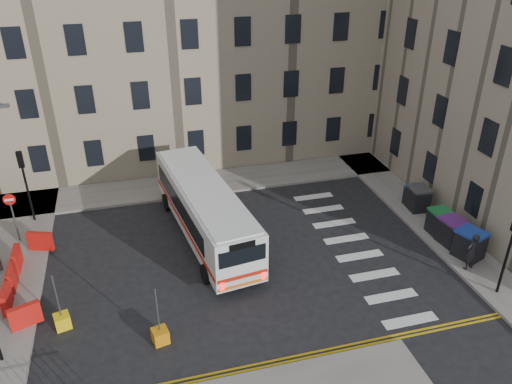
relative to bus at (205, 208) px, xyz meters
name	(u,v)px	position (x,y,z in m)	size (l,w,h in m)	color
ground	(276,255)	(3.07, -2.61, -1.68)	(120.00, 120.00, 0.00)	black
pavement_north	(142,191)	(-2.93, 5.99, -1.61)	(36.00, 3.20, 0.15)	slate
pavement_east	(397,194)	(12.07, 1.39, -1.61)	(2.40, 26.00, 0.15)	slate
terrace_north	(106,29)	(-3.93, 12.89, 6.94)	(38.30, 10.80, 17.20)	gray
traffic_light_east	(511,240)	(11.67, -8.11, 1.19)	(0.28, 0.22, 4.10)	black
traffic_light_nw	(24,176)	(-8.93, 3.89, 1.19)	(0.28, 0.22, 4.10)	black
no_entry_north	(11,208)	(-9.43, 1.89, 0.39)	(0.60, 0.08, 3.00)	#595B5E
roadworks_barriers	(21,276)	(-8.77, -2.11, -1.03)	(1.66, 6.26, 1.00)	red
bus	(205,208)	(0.00, 0.00, 0.00)	(3.89, 10.96, 2.91)	silver
wheelie_bin_a	(470,244)	(12.06, -5.41, -0.81)	(1.52, 1.62, 1.43)	black
wheelie_bin_b	(452,231)	(11.94, -4.14, -0.84)	(1.23, 1.37, 1.38)	black
wheelie_bin_c	(440,222)	(11.89, -3.20, -0.85)	(1.07, 1.23, 1.35)	black
wheelie_bin_d	(418,198)	(12.18, -0.56, -0.84)	(1.15, 1.30, 1.37)	black
wheelie_bin_e	(414,196)	(12.24, -0.10, -0.95)	(1.10, 1.20, 1.15)	black
pedestrian	(472,252)	(11.48, -6.28, -0.58)	(0.69, 0.45, 1.90)	black
bollard_yellow	(63,321)	(-6.84, -5.22, -1.38)	(0.60, 0.60, 0.60)	yellow
bollard_chevron	(160,336)	(-3.07, -7.10, -1.38)	(0.60, 0.60, 0.60)	orange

